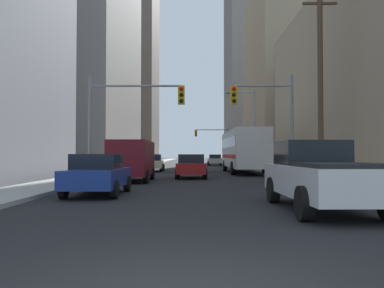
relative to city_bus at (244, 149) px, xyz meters
The scene contains 19 objects.
sidewalk_left 23.93m from the city_bus, 116.76° to the left, with size 2.69×160.00×0.15m, color #9E9E99.
sidewalk_right 21.50m from the city_bus, 84.08° to the left, with size 2.69×160.00×0.15m, color #9E9E99.
city_bus is the anchor object (origin of this frame).
pickup_truck_white 21.94m from the city_bus, 91.86° to the right, with size 2.20×5.44×1.90m.
cargo_van_maroon 12.78m from the city_bus, 126.28° to the right, with size 2.16×5.22×2.26m.
sedan_blue 19.54m from the city_bus, 113.18° to the right, with size 1.95×4.21×1.52m.
sedan_red 8.43m from the city_bus, 120.56° to the right, with size 1.95×4.21×1.52m.
sedan_beige 8.41m from the city_bus, 158.06° to the left, with size 1.95×4.26×1.52m.
sedan_navy 4.60m from the city_bus, 161.94° to the left, with size 1.95×4.22×1.52m.
sedan_silver 23.76m from the city_bus, 92.40° to the left, with size 1.95×4.20×1.52m.
traffic_signal_near_left 12.87m from the city_bus, 126.82° to the right, with size 5.48×0.44×6.00m.
traffic_signal_near_right 10.37m from the city_bus, 90.26° to the right, with size 3.57×0.44×6.00m.
traffic_signal_far_right 30.16m from the city_bus, 91.64° to the left, with size 5.33×0.44×6.00m.
utility_pole_right 12.88m from the city_bus, 78.40° to the right, with size 2.20×0.28×10.80m.
street_lamp_right 5.10m from the city_bus, 75.13° to the left, with size 2.70×0.32×7.50m.
building_left_mid_office 32.81m from the city_bus, 137.74° to the left, with size 18.81×27.06×31.13m, color gray.
building_left_far_tower 73.99m from the city_bus, 107.52° to the left, with size 14.67×20.25×64.73m, color #66564C.
building_right_mid_block 30.21m from the city_bus, 54.84° to the left, with size 24.18×19.85×24.81m, color tan.
building_right_far_highrise 72.84m from the city_bus, 78.15° to the left, with size 17.85×22.32×70.20m, color gray.
Camera 1 is at (0.07, -4.13, 1.50)m, focal length 37.61 mm.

